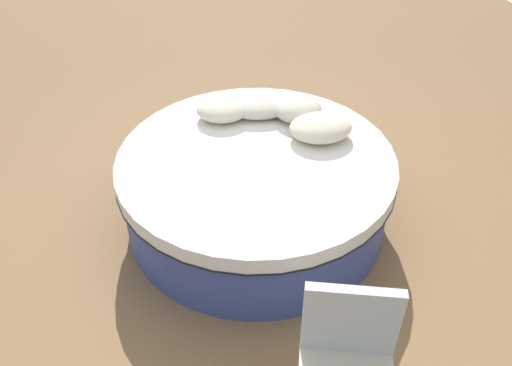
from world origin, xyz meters
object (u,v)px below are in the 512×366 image
object	(u,v)px
throw_pillow_0	(321,128)
patio_chair	(348,358)
round_bed	(256,189)
throw_pillow_1	(298,110)
throw_pillow_3	(223,109)
throw_pillow_2	(260,106)

from	to	relation	value
throw_pillow_0	patio_chair	distance (m)	1.97
round_bed	throw_pillow_1	bearing A→B (deg)	48.61
throw_pillow_1	throw_pillow_3	bearing A→B (deg)	169.50
throw_pillow_0	throw_pillow_2	xyz separation A→B (m)	(-0.43, 0.42, -0.01)
throw_pillow_3	throw_pillow_0	bearing A→B (deg)	-28.95
throw_pillow_0	throw_pillow_1	bearing A→B (deg)	112.37
throw_pillow_2	throw_pillow_3	size ratio (longest dim) A/B	1.23
round_bed	throw_pillow_2	distance (m)	0.74
throw_pillow_0	throw_pillow_2	world-z (taller)	throw_pillow_0
throw_pillow_3	patio_chair	size ratio (longest dim) A/B	0.46
round_bed	patio_chair	distance (m)	1.78
throw_pillow_0	throw_pillow_2	distance (m)	0.60
round_bed	throw_pillow_2	xyz separation A→B (m)	(0.13, 0.61, 0.40)
throw_pillow_0	throw_pillow_1	world-z (taller)	throw_pillow_1
throw_pillow_1	throw_pillow_3	world-z (taller)	throw_pillow_1
throw_pillow_0	round_bed	bearing A→B (deg)	-161.14
round_bed	throw_pillow_0	xyz separation A→B (m)	(0.55, 0.19, 0.42)
round_bed	throw_pillow_3	world-z (taller)	throw_pillow_3
throw_pillow_0	throw_pillow_1	size ratio (longest dim) A/B	1.27
throw_pillow_0	throw_pillow_1	distance (m)	0.32
throw_pillow_3	patio_chair	xyz separation A→B (m)	(0.45, -2.35, -0.19)
throw_pillow_2	patio_chair	bearing A→B (deg)	-86.98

